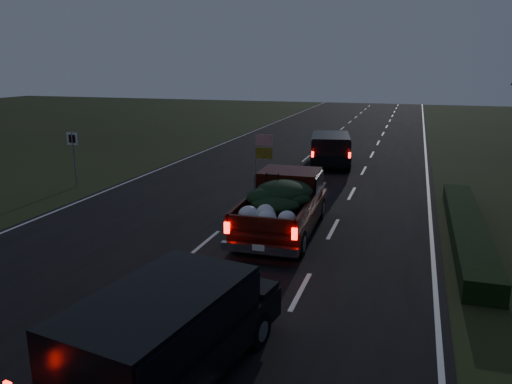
% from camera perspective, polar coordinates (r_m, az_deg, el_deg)
% --- Properties ---
extents(ground, '(120.00, 120.00, 0.00)m').
position_cam_1_polar(ground, '(15.73, -5.80, -5.78)').
color(ground, black).
rests_on(ground, ground).
extents(road_asphalt, '(14.00, 120.00, 0.02)m').
position_cam_1_polar(road_asphalt, '(15.73, -5.80, -5.75)').
color(road_asphalt, black).
rests_on(road_asphalt, ground).
extents(hedge_row, '(1.00, 10.00, 0.60)m').
position_cam_1_polar(hedge_row, '(17.39, 22.94, -3.86)').
color(hedge_row, black).
rests_on(hedge_row, ground).
extents(route_sign, '(0.55, 0.08, 2.50)m').
position_cam_1_polar(route_sign, '(23.79, -20.14, 4.45)').
color(route_sign, gray).
rests_on(route_sign, ground).
extents(pickup_truck, '(2.30, 5.59, 2.89)m').
position_cam_1_polar(pickup_truck, '(16.27, 3.16, -1.04)').
color(pickup_truck, '#3F0F08').
rests_on(pickup_truck, ground).
extents(lead_suv, '(2.85, 5.16, 1.40)m').
position_cam_1_polar(lead_suv, '(27.52, 8.52, 5.15)').
color(lead_suv, black).
rests_on(lead_suv, ground).
extents(rear_suv, '(2.80, 5.17, 1.41)m').
position_cam_1_polar(rear_suv, '(8.91, -10.48, -15.00)').
color(rear_suv, black).
rests_on(rear_suv, ground).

